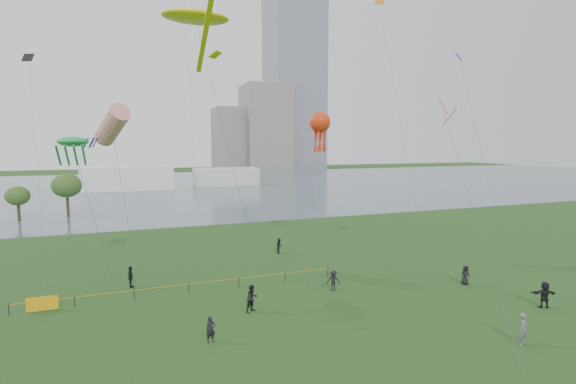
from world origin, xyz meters
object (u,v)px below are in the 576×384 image
object	(u,v)px
fence	(103,296)
kite_octopus	(320,123)
kite_stingray	(196,18)
kite_flyer	(523,329)

from	to	relation	value
fence	kite_octopus	size ratio (longest dim) A/B	1.63
kite_octopus	fence	bearing A→B (deg)	-150.21
kite_stingray	kite_octopus	size ratio (longest dim) A/B	1.50
kite_stingray	kite_flyer	bearing A→B (deg)	-54.34
fence	kite_flyer	distance (m)	27.79
kite_flyer	kite_octopus	xyz separation A→B (m)	(-3.23, 21.16, 12.70)
kite_flyer	kite_octopus	bearing A→B (deg)	73.48
kite_flyer	kite_stingray	xyz separation A→B (m)	(-15.49, 18.65, 20.80)
fence	kite_flyer	world-z (taller)	kite_flyer
fence	kite_flyer	xyz separation A→B (m)	(23.16, -15.35, 0.39)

